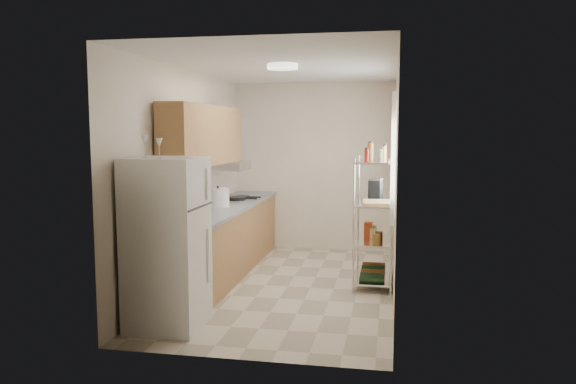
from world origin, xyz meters
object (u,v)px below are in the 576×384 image
cutting_board (378,203)px  rice_cooker (218,197)px  espresso_machine (376,189)px  frying_pan_large (236,199)px  refrigerator (167,243)px

cutting_board → rice_cooker: bearing=173.8°
cutting_board → espresso_machine: (-0.05, 0.46, 0.12)m
espresso_machine → cutting_board: bearing=-75.4°
frying_pan_large → espresso_machine: (1.94, -0.42, 0.22)m
espresso_machine → rice_cooker: bearing=-164.2°
rice_cooker → espresso_machine: (1.99, 0.24, 0.13)m
frying_pan_large → cutting_board: cutting_board is taller
refrigerator → frying_pan_large: bearing=91.2°
refrigerator → cutting_board: refrigerator is taller
espresso_machine → frying_pan_large: bearing=176.5°
frying_pan_large → cutting_board: 2.17m
refrigerator → frying_pan_large: size_ratio=6.21×
refrigerator → rice_cooker: refrigerator is taller
frying_pan_large → refrigerator: bearing=-92.2°
cutting_board → espresso_machine: bearing=95.8°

